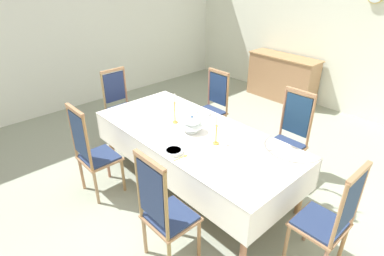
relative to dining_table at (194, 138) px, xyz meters
name	(u,v)px	position (x,y,z in m)	size (l,w,h in m)	color
ground	(196,182)	(0.00, 0.03, -0.69)	(6.80, 7.05, 0.04)	#949D8A
back_wall	(345,20)	(0.00, 3.60, 0.99)	(6.80, 0.08, 3.32)	silver
left_wall	(64,18)	(-3.44, 0.03, 0.99)	(0.08, 7.05, 3.32)	silver
dining_table	(194,138)	(0.00, 0.00, 0.00)	(2.63, 1.18, 0.74)	#AB7750
tablecloth	(194,140)	(0.00, 0.00, -0.03)	(2.65, 1.20, 0.40)	white
chair_south_a	(93,152)	(-0.67, -1.00, -0.08)	(0.44, 0.42, 1.18)	#A86E56
chair_north_a	(212,106)	(-0.67, 1.00, -0.10)	(0.44, 0.42, 1.12)	#A96D50
chair_south_b	(164,211)	(0.69, -1.00, -0.07)	(0.44, 0.42, 1.20)	#A36F56
chair_north_b	(289,136)	(0.69, 1.00, -0.08)	(0.44, 0.42, 1.18)	#A07159
chair_head_west	(120,104)	(-1.72, 0.00, -0.10)	(0.42, 0.44, 1.11)	#A36C55
chair_head_east	(329,219)	(1.72, 0.00, -0.09)	(0.42, 0.44, 1.16)	#9F754F
soup_tureen	(192,124)	(-0.04, 0.00, 0.17)	(0.26, 0.26, 0.21)	white
candlestick_west	(175,111)	(-0.36, 0.00, 0.23)	(0.07, 0.07, 0.39)	gold
candlestick_east	(216,133)	(0.36, 0.00, 0.21)	(0.07, 0.07, 0.35)	gold
bowl_near_left	(174,151)	(0.18, -0.47, 0.09)	(0.20, 0.20, 0.04)	white
bowl_near_right	(205,113)	(-0.28, 0.45, 0.09)	(0.16, 0.16, 0.03)	white
spoon_primary	(184,156)	(0.31, -0.44, 0.08)	(0.03, 0.18, 0.01)	gold
spoon_secondary	(200,111)	(-0.40, 0.48, 0.08)	(0.05, 0.18, 0.01)	gold
sideboard	(282,78)	(-0.88, 3.28, -0.22)	(1.44, 0.48, 0.90)	#A17550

